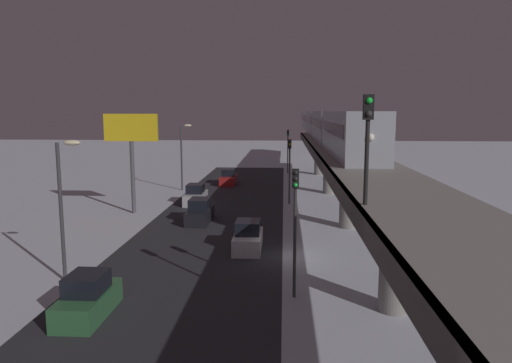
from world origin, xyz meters
The scene contains 16 objects.
ground_plane centered at (0.00, 0.00, 0.00)m, with size 240.00×240.00×0.00m, color silver.
avenue_asphalt centered at (5.43, 0.00, 0.00)m, with size 11.00×95.35×0.01m, color #28282D.
elevated_railway centered at (-5.11, 0.00, 4.96)m, with size 5.00×95.35×5.72m.
subway_train centered at (-5.21, -36.27, 7.50)m, with size 2.94×74.07×3.40m.
rail_signal centered at (-3.11, 11.78, 8.45)m, with size 0.36×0.41×4.00m.
sedan_silver centered at (8.63, -16.88, 0.78)m, with size 1.91×4.27×1.97m.
sedan_green centered at (8.63, 9.35, 0.80)m, with size 1.80×4.02×1.97m.
sedan_red centered at (6.83, -29.69, 0.80)m, with size 1.80×4.67×1.97m.
sedan_white centered at (2.23, -1.39, 0.80)m, with size 1.80×4.03×1.97m.
sedan_black_2 centered at (6.83, -9.12, 0.80)m, with size 1.80×4.45×1.97m.
traffic_light_near centered at (-0.67, 6.60, 4.20)m, with size 0.32×0.44×6.40m.
traffic_light_mid centered at (-0.67, -17.30, 4.20)m, with size 0.32×0.44×6.40m.
traffic_light_far centered at (-0.67, -41.21, 4.20)m, with size 0.32×0.44×6.40m.
commercial_billboard centered at (13.40, -12.25, 6.83)m, with size 4.80×0.36×8.90m.
street_lamp_near centered at (11.50, 5.00, 4.81)m, with size 1.35×0.44×7.65m.
street_lamp_far centered at (11.50, -25.00, 4.81)m, with size 1.35×0.44×7.65m.
Camera 1 is at (-0.11, 29.13, 9.13)m, focal length 33.35 mm.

